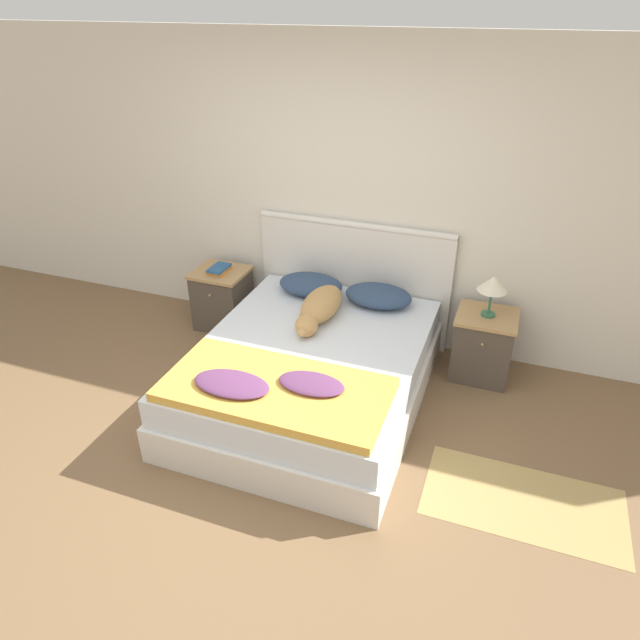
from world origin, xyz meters
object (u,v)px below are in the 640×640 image
bed (311,373)px  pillow_right (378,296)px  table_lamp (493,285)px  pillow_left (311,285)px  dog (320,307)px  nightstand_right (483,345)px  nightstand_left (223,298)px  book_stack (219,269)px

bed → pillow_right: 0.91m
table_lamp → pillow_left: bearing=-179.9°
pillow_right → dog: bearing=-134.2°
pillow_right → dog: 0.54m
nightstand_right → pillow_right: bearing=-179.6°
nightstand_left → nightstand_right: bearing=0.0°
nightstand_right → bed: bearing=-146.0°
bed → dog: (-0.08, 0.41, 0.35)m
nightstand_right → pillow_left: bearing=-179.8°
nightstand_left → bed: bearing=-34.0°
dog → table_lamp: size_ratio=2.46×
nightstand_left → book_stack: (0.00, -0.02, 0.31)m
dog → table_lamp: bearing=17.2°
nightstand_right → pillow_left: (-1.49, -0.01, 0.30)m
nightstand_right → pillow_right: pillow_right is taller
pillow_left → book_stack: size_ratio=2.46×
pillow_right → table_lamp: table_lamp is taller
pillow_left → book_stack: (-0.88, -0.02, 0.01)m
bed → book_stack: 1.46m
dog → pillow_left: bearing=120.3°
pillow_left → dog: (0.23, -0.39, 0.02)m
nightstand_right → dog: size_ratio=0.67×
nightstand_left → book_stack: bearing=-79.3°
pillow_left → nightstand_left: bearing=179.6°
book_stack → pillow_left: bearing=1.1°
bed → dog: bearing=100.5°
nightstand_left → dog: (1.11, -0.39, 0.32)m
nightstand_left → table_lamp: (2.38, -0.00, 0.55)m
nightstand_right → table_lamp: size_ratio=1.65×
pillow_left → dog: bearing=-59.7°
nightstand_left → pillow_right: bearing=-0.2°
nightstand_left → dog: 1.22m
dog → book_stack: dog is taller
pillow_right → book_stack: bearing=-179.4°
bed → pillow_left: bearing=110.7°
dog → book_stack: bearing=161.5°
dog → nightstand_left: bearing=160.6°
nightstand_left → table_lamp: bearing=-0.1°
bed → nightstand_left: bearing=146.0°
bed → nightstand_right: size_ratio=3.70×
pillow_left → bed: bearing=-69.3°
dog → book_stack: 1.17m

